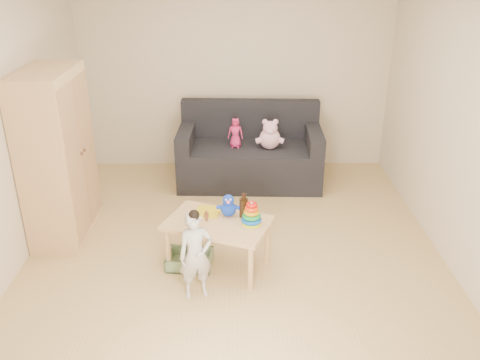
{
  "coord_description": "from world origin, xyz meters",
  "views": [
    {
      "loc": [
        0.02,
        -4.28,
        2.71
      ],
      "look_at": [
        0.05,
        0.25,
        0.65
      ],
      "focal_mm": 38.0,
      "sensor_mm": 36.0,
      "label": 1
    }
  ],
  "objects_px": {
    "wardrobe": "(57,156)",
    "toddler": "(196,256)",
    "sofa": "(250,164)",
    "play_table": "(218,244)"
  },
  "relations": [
    {
      "from": "wardrobe",
      "to": "toddler",
      "type": "bearing_deg",
      "value": -37.11
    },
    {
      "from": "sofa",
      "to": "play_table",
      "type": "relative_size",
      "value": 1.93
    },
    {
      "from": "sofa",
      "to": "play_table",
      "type": "bearing_deg",
      "value": -98.16
    },
    {
      "from": "sofa",
      "to": "toddler",
      "type": "distance_m",
      "value": 2.39
    },
    {
      "from": "sofa",
      "to": "toddler",
      "type": "relative_size",
      "value": 2.27
    },
    {
      "from": "sofa",
      "to": "toddler",
      "type": "xyz_separation_m",
      "value": [
        -0.51,
        -2.34,
        0.14
      ]
    },
    {
      "from": "play_table",
      "to": "toddler",
      "type": "bearing_deg",
      "value": -111.83
    },
    {
      "from": "wardrobe",
      "to": "sofa",
      "type": "bearing_deg",
      "value": 33.0
    },
    {
      "from": "wardrobe",
      "to": "play_table",
      "type": "xyz_separation_m",
      "value": [
        1.6,
        -0.65,
        -0.62
      ]
    },
    {
      "from": "play_table",
      "to": "toddler",
      "type": "height_order",
      "value": "toddler"
    }
  ]
}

